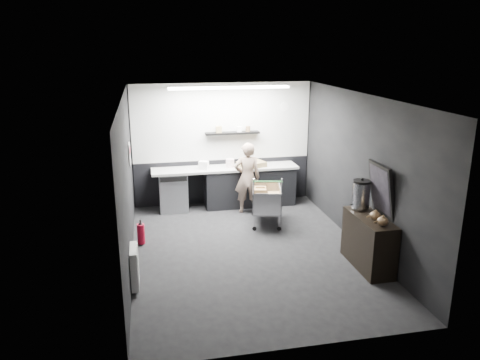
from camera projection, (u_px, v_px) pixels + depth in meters
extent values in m
plane|color=black|center=(249.00, 251.00, 8.21)|extent=(5.50, 5.50, 0.00)
plane|color=white|center=(250.00, 96.00, 7.45)|extent=(5.50, 5.50, 0.00)
plane|color=black|center=(223.00, 144.00, 10.41)|extent=(5.50, 0.00, 5.50)
plane|color=black|center=(303.00, 244.00, 5.24)|extent=(5.50, 0.00, 5.50)
plane|color=black|center=(127.00, 185.00, 7.44)|extent=(0.00, 5.50, 5.50)
plane|color=black|center=(361.00, 171.00, 8.21)|extent=(0.00, 5.50, 5.50)
cube|color=silver|center=(222.00, 122.00, 10.25)|extent=(3.95, 0.02, 1.70)
cube|color=black|center=(223.00, 181.00, 10.63)|extent=(3.95, 0.02, 1.00)
cube|color=black|center=(232.00, 133.00, 10.25)|extent=(1.20, 0.22, 0.04)
cylinder|color=white|center=(284.00, 107.00, 10.43)|extent=(0.20, 0.03, 0.20)
cube|color=silver|center=(129.00, 154.00, 8.61)|extent=(0.02, 0.30, 0.40)
cube|color=red|center=(130.00, 150.00, 8.59)|extent=(0.02, 0.22, 0.10)
cube|color=white|center=(134.00, 267.00, 6.89)|extent=(0.10, 0.50, 0.60)
cube|color=white|center=(229.00, 88.00, 9.19)|extent=(2.40, 0.20, 0.04)
cube|color=black|center=(250.00, 187.00, 10.47)|extent=(2.00, 0.56, 0.85)
cube|color=#AFAFAA|center=(225.00, 168.00, 10.24)|extent=(3.20, 0.60, 0.05)
cube|color=#9EA0A5|center=(173.00, 191.00, 10.14)|extent=(0.60, 0.58, 0.85)
cube|color=black|center=(174.00, 179.00, 9.76)|extent=(0.56, 0.02, 0.10)
imported|color=#BBA894|center=(247.00, 178.00, 9.92)|extent=(0.60, 0.43, 1.53)
cube|color=silver|center=(266.00, 208.00, 9.41)|extent=(0.73, 0.97, 0.02)
cube|color=silver|center=(253.00, 199.00, 9.30)|extent=(0.20, 0.85, 0.46)
cube|color=silver|center=(279.00, 197.00, 9.40)|extent=(0.20, 0.85, 0.46)
cube|color=silver|center=(272.00, 205.00, 8.95)|extent=(0.55, 0.14, 0.46)
cube|color=silver|center=(261.00, 192.00, 9.75)|extent=(0.55, 0.14, 0.46)
cylinder|color=silver|center=(259.00, 223.00, 9.04)|extent=(0.02, 0.02, 0.31)
cylinder|color=silver|center=(283.00, 221.00, 9.13)|extent=(0.02, 0.02, 0.31)
cylinder|color=silver|center=(250.00, 209.00, 9.78)|extent=(0.02, 0.02, 0.31)
cylinder|color=silver|center=(272.00, 208.00, 9.87)|extent=(0.02, 0.02, 0.31)
cylinder|color=green|center=(273.00, 182.00, 8.76)|extent=(0.56, 0.15, 0.03)
cube|color=olive|center=(259.00, 198.00, 9.43)|extent=(0.30, 0.35, 0.39)
cube|color=olive|center=(275.00, 201.00, 9.28)|extent=(0.28, 0.33, 0.35)
cylinder|color=black|center=(259.00, 229.00, 9.08)|extent=(0.09, 0.05, 0.08)
cylinder|color=black|center=(250.00, 215.00, 9.82)|extent=(0.09, 0.05, 0.08)
cylinder|color=black|center=(283.00, 227.00, 9.17)|extent=(0.09, 0.05, 0.08)
cylinder|color=black|center=(272.00, 214.00, 9.91)|extent=(0.09, 0.05, 0.08)
cube|color=black|center=(368.00, 242.00, 7.54)|extent=(0.43, 1.15, 0.86)
cylinder|color=silver|center=(361.00, 195.00, 7.72)|extent=(0.29, 0.29, 0.44)
cylinder|color=black|center=(362.00, 181.00, 7.65)|extent=(0.29, 0.29, 0.04)
sphere|color=black|center=(362.00, 179.00, 7.64)|extent=(0.05, 0.05, 0.05)
ellipsoid|color=brown|center=(375.00, 216.00, 7.27)|extent=(0.17, 0.17, 0.14)
ellipsoid|color=brown|center=(383.00, 221.00, 7.04)|extent=(0.17, 0.17, 0.14)
cube|color=black|center=(382.00, 190.00, 7.38)|extent=(0.20, 0.67, 0.86)
cube|color=black|center=(380.00, 190.00, 7.38)|extent=(0.14, 0.57, 0.74)
cylinder|color=#AC0B24|center=(141.00, 234.00, 8.43)|extent=(0.14, 0.14, 0.37)
cone|color=black|center=(140.00, 223.00, 8.38)|extent=(0.09, 0.09, 0.06)
cylinder|color=black|center=(140.00, 221.00, 8.37)|extent=(0.03, 0.03, 0.06)
cube|color=olive|center=(252.00, 164.00, 10.28)|extent=(0.66, 0.58, 0.11)
cylinder|color=silver|center=(230.00, 163.00, 10.22)|extent=(0.18, 0.18, 0.18)
cube|color=white|center=(204.00, 165.00, 10.06)|extent=(0.24, 0.22, 0.17)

